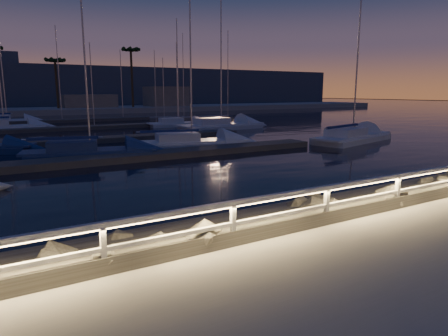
{
  "coord_description": "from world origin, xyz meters",
  "views": [
    {
      "loc": [
        -9.73,
        -7.58,
        3.56
      ],
      "look_at": [
        -2.88,
        4.0,
        0.96
      ],
      "focal_mm": 32.0,
      "sensor_mm": 36.0,
      "label": 1
    }
  ],
  "objects": [
    {
      "name": "palm_right",
      "position": [
        16.0,
        72.0,
        11.03
      ],
      "size": [
        3.0,
        3.0,
        12.2
      ],
      "color": "#473621",
      "rests_on": "ground"
    },
    {
      "name": "sailboat_j",
      "position": [
        -8.48,
        40.04,
        -0.14
      ],
      "size": [
        8.47,
        2.61,
        14.37
      ],
      "rotation": [
        0.0,
        0.0,
        -0.0
      ],
      "color": "silver",
      "rests_on": "ground"
    },
    {
      "name": "guard_rail",
      "position": [
        -0.07,
        -0.0,
        0.77
      ],
      "size": [
        44.11,
        0.12,
        1.06
      ],
      "color": "silver",
      "rests_on": "ground"
    },
    {
      "name": "sailboat_c",
      "position": [
        -4.53,
        18.09,
        -0.17
      ],
      "size": [
        8.33,
        4.14,
        13.63
      ],
      "rotation": [
        0.0,
        0.0,
        -0.23
      ],
      "color": "navy",
      "rests_on": "ground"
    },
    {
      "name": "far_shore",
      "position": [
        -0.12,
        74.05,
        0.29
      ],
      "size": [
        160.0,
        14.0,
        5.2
      ],
      "color": "gray",
      "rests_on": "ground"
    },
    {
      "name": "sailboat_l",
      "position": [
        12.2,
        30.54,
        -0.13
      ],
      "size": [
        10.27,
        3.69,
        17.04
      ],
      "rotation": [
        0.0,
        0.0,
        0.06
      ],
      "color": "silver",
      "rests_on": "ground"
    },
    {
      "name": "harbor_water",
      "position": [
        0.0,
        31.22,
        -0.97
      ],
      "size": [
        400.0,
        440.0,
        0.6
      ],
      "color": "black",
      "rests_on": "ground"
    },
    {
      "name": "floating_docks",
      "position": [
        0.0,
        32.5,
        -0.4
      ],
      "size": [
        22.0,
        36.0,
        0.4
      ],
      "color": "#5B514B",
      "rests_on": "ground"
    },
    {
      "name": "sailboat_h",
      "position": [
        16.13,
        15.37,
        -0.15
      ],
      "size": [
        9.68,
        5.01,
        15.77
      ],
      "rotation": [
        0.0,
        0.0,
        0.26
      ],
      "color": "silver",
      "rests_on": "ground"
    },
    {
      "name": "ground",
      "position": [
        0.0,
        0.0,
        0.0
      ],
      "size": [
        400.0,
        400.0,
        0.0
      ],
      "primitive_type": "plane",
      "color": "gray",
      "rests_on": "ground"
    },
    {
      "name": "sailboat_n",
      "position": [
        -7.7,
        51.34,
        -0.17
      ],
      "size": [
        7.66,
        3.02,
        12.72
      ],
      "rotation": [
        0.0,
        0.0,
        -0.1
      ],
      "color": "silver",
      "rests_on": "ground"
    },
    {
      "name": "sailboat_d",
      "position": [
        3.08,
        19.23,
        -0.18
      ],
      "size": [
        8.73,
        4.21,
        14.24
      ],
      "rotation": [
        0.0,
        0.0,
        -0.22
      ],
      "color": "silver",
      "rests_on": "ground"
    },
    {
      "name": "sailboat_g",
      "position": [
        9.69,
        36.16,
        -0.2
      ],
      "size": [
        7.49,
        2.99,
        12.38
      ],
      "rotation": [
        0.0,
        0.0,
        -0.11
      ],
      "color": "silver",
      "rests_on": "ground"
    },
    {
      "name": "palm_center",
      "position": [
        2.0,
        73.0,
        8.78
      ],
      "size": [
        3.0,
        3.0,
        9.7
      ],
      "color": "#473621",
      "rests_on": "ground"
    }
  ]
}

